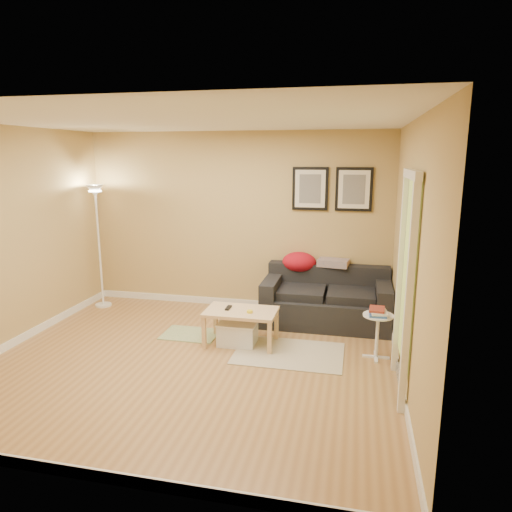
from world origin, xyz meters
name	(u,v)px	position (x,y,z in m)	size (l,w,h in m)	color
floor	(192,361)	(0.00, 0.00, 0.00)	(4.50, 4.50, 0.00)	#A77B47
ceiling	(184,120)	(0.00, 0.00, 2.60)	(4.50, 4.50, 0.00)	white
wall_back	(236,222)	(0.00, 2.00, 1.30)	(4.50, 4.50, 0.00)	tan
wall_front	(78,307)	(0.00, -2.00, 1.30)	(4.50, 4.50, 0.00)	tan
wall_left	(6,239)	(-2.25, 0.00, 1.30)	(4.00, 4.00, 0.00)	tan
wall_right	(410,257)	(2.25, 0.00, 1.30)	(4.00, 4.00, 0.00)	tan
baseboard_back	(237,302)	(0.00, 1.99, 0.05)	(4.50, 0.02, 0.10)	white
baseboard_front	(93,475)	(0.00, -1.99, 0.05)	(4.50, 0.02, 0.10)	white
baseboard_left	(19,340)	(-2.24, 0.00, 0.05)	(0.02, 4.00, 0.10)	white
baseboard_right	(400,377)	(2.24, 0.00, 0.05)	(0.02, 4.00, 0.10)	white
sofa	(326,297)	(1.38, 1.53, 0.38)	(1.70, 0.90, 0.75)	black
red_throw	(299,262)	(0.96, 1.84, 0.77)	(0.48, 0.36, 0.28)	#B7102A
plaid_throw	(333,263)	(1.44, 1.86, 0.78)	(0.42, 0.26, 0.10)	tan
framed_print_left	(310,189)	(1.08, 1.98, 1.80)	(0.50, 0.04, 0.60)	black
framed_print_right	(354,189)	(1.68, 1.98, 1.80)	(0.50, 0.04, 0.60)	black
area_rug	(289,353)	(1.04, 0.42, 0.01)	(1.25, 0.85, 0.01)	#B9AD93
green_runner	(190,334)	(-0.29, 0.73, 0.01)	(0.70, 0.50, 0.01)	#668C4C
coffee_table	(241,327)	(0.42, 0.59, 0.21)	(0.86, 0.53, 0.43)	#E9BE8E
remote_control	(228,308)	(0.26, 0.61, 0.44)	(0.05, 0.16, 0.02)	black
tape_roll	(250,312)	(0.55, 0.52, 0.44)	(0.07, 0.07, 0.03)	yellow
storage_bin	(238,333)	(0.38, 0.56, 0.14)	(0.46, 0.34, 0.29)	white
side_table	(377,336)	(2.02, 0.53, 0.26)	(0.34, 0.34, 0.52)	white
book_stack	(378,311)	(2.01, 0.52, 0.56)	(0.19, 0.25, 0.08)	#325498
floor_lamp	(99,250)	(-2.00, 1.54, 0.87)	(0.24, 0.24, 1.85)	white
doorway	(404,289)	(2.20, -0.15, 1.02)	(0.12, 1.01, 2.13)	white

